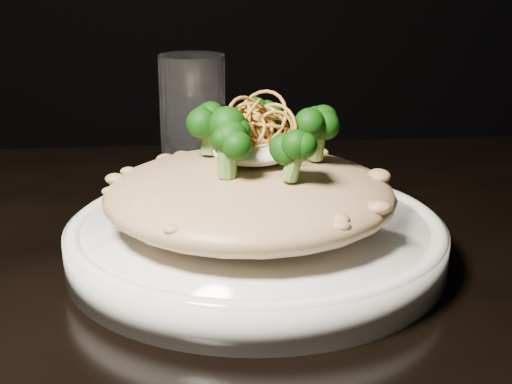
# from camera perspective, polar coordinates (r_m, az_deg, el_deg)

# --- Properties ---
(table) EXTENTS (1.10, 0.80, 0.75)m
(table) POSITION_cam_1_polar(r_m,az_deg,el_deg) (0.57, 4.68, -14.34)
(table) COLOR black
(table) RESTS_ON ground
(plate) EXTENTS (0.29, 0.29, 0.03)m
(plate) POSITION_cam_1_polar(r_m,az_deg,el_deg) (0.55, 0.00, -3.96)
(plate) COLOR white
(plate) RESTS_ON table
(risotto) EXTENTS (0.22, 0.22, 0.05)m
(risotto) POSITION_cam_1_polar(r_m,az_deg,el_deg) (0.54, -0.50, -0.16)
(risotto) COLOR brown
(risotto) RESTS_ON plate
(broccoli) EXTENTS (0.13, 0.13, 0.05)m
(broccoli) POSITION_cam_1_polar(r_m,az_deg,el_deg) (0.53, 0.47, 4.94)
(broccoli) COLOR black
(broccoli) RESTS_ON risotto
(cheese) EXTENTS (0.06, 0.06, 0.02)m
(cheese) POSITION_cam_1_polar(r_m,az_deg,el_deg) (0.53, -0.29, 3.25)
(cheese) COLOR white
(cheese) RESTS_ON risotto
(shallots) EXTENTS (0.06, 0.06, 0.04)m
(shallots) POSITION_cam_1_polar(r_m,az_deg,el_deg) (0.53, 0.12, 6.11)
(shallots) COLOR brown
(shallots) RESTS_ON cheese
(drinking_glass) EXTENTS (0.07, 0.07, 0.13)m
(drinking_glass) POSITION_cam_1_polar(r_m,az_deg,el_deg) (0.78, -5.07, 6.27)
(drinking_glass) COLOR white
(drinking_glass) RESTS_ON table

